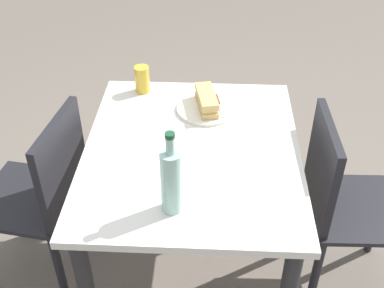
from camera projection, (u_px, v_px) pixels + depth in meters
name	position (u px, v px, depth m)	size (l,w,h in m)	color
ground_plane	(192.00, 273.00, 2.31)	(8.00, 8.00, 0.00)	#6B6056
dining_table	(192.00, 173.00, 1.93)	(0.99, 0.82, 0.75)	silver
chair_far	(341.00, 201.00, 1.98)	(0.41, 0.41, 0.87)	black
chair_near	(46.00, 194.00, 2.02)	(0.45, 0.45, 0.87)	black
plate_near	(206.00, 109.00, 2.06)	(0.25, 0.25, 0.01)	silver
baguette_sandwich_near	(207.00, 100.00, 2.04)	(0.21, 0.11, 0.07)	tan
knife_near	(219.00, 104.00, 2.07)	(0.18, 0.05, 0.01)	silver
water_bottle	(171.00, 180.00, 1.52)	(0.07, 0.07, 0.31)	#99C6B7
beer_glass	(142.00, 79.00, 2.15)	(0.07, 0.07, 0.12)	gold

